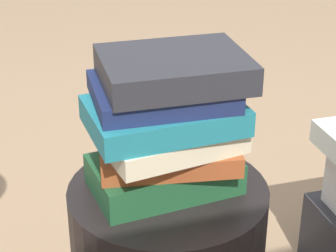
{
  "coord_description": "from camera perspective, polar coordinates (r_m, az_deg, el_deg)",
  "views": [
    {
      "loc": [
        0.32,
        1.02,
        1.16
      ],
      "look_at": [
        0.0,
        0.0,
        0.63
      ],
      "focal_mm": 66.58,
      "sensor_mm": 36.0,
      "label": 1
    }
  ],
  "objects": [
    {
      "name": "book_cream",
      "position": [
        1.2,
        0.1,
        -0.92
      ],
      "size": [
        0.28,
        0.22,
        0.04
      ],
      "primitive_type": "cube",
      "rotation": [
        0.0,
        0.0,
        0.14
      ],
      "color": "beige",
      "rests_on": "book_rust"
    },
    {
      "name": "book_charcoal",
      "position": [
        1.15,
        0.57,
        5.22
      ],
      "size": [
        0.28,
        0.22,
        0.05
      ],
      "primitive_type": "cube",
      "rotation": [
        0.0,
        0.0,
        -0.04
      ],
      "color": "#28282D",
      "rests_on": "book_navy"
    },
    {
      "name": "book_forest",
      "position": [
        1.26,
        -0.37,
        -4.41
      ],
      "size": [
        0.3,
        0.2,
        0.06
      ],
      "primitive_type": "cube",
      "rotation": [
        0.0,
        0.0,
        0.09
      ],
      "color": "#1E512D",
      "rests_on": "side_table"
    },
    {
      "name": "book_teal",
      "position": [
        1.17,
        -0.34,
        0.97
      ],
      "size": [
        0.29,
        0.21,
        0.05
      ],
      "primitive_type": "cube",
      "rotation": [
        0.0,
        0.0,
        0.05
      ],
      "color": "#1E727F",
      "rests_on": "book_cream"
    },
    {
      "name": "book_rust",
      "position": [
        1.23,
        0.09,
        -2.45
      ],
      "size": [
        0.29,
        0.21,
        0.04
      ],
      "primitive_type": "cube",
      "rotation": [
        0.0,
        0.0,
        -0.17
      ],
      "color": "#994723",
      "rests_on": "book_forest"
    },
    {
      "name": "book_navy",
      "position": [
        1.17,
        -0.55,
        3.18
      ],
      "size": [
        0.27,
        0.22,
        0.04
      ],
      "primitive_type": "cube",
      "rotation": [
        0.0,
        0.0,
        -0.05
      ],
      "color": "#19234C",
      "rests_on": "book_teal"
    }
  ]
}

